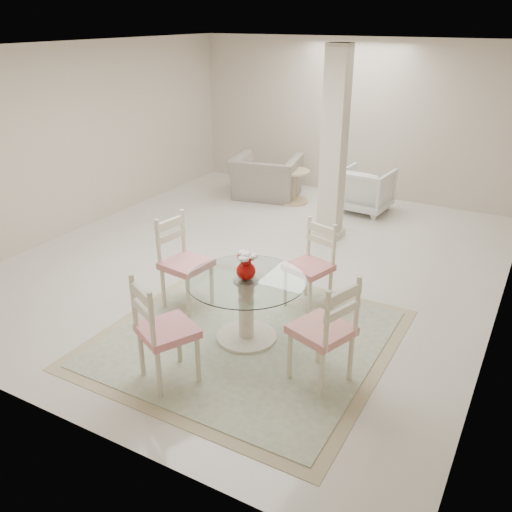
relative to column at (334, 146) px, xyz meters
The scene contains 13 objects.
ground 1.94m from the column, 111.04° to the right, with size 7.00×7.00×0.00m, color white.
room_shell 1.48m from the column, 111.04° to the right, with size 6.02×7.02×2.71m.
column is the anchor object (origin of this frame).
area_rug 3.33m from the column, 83.82° to the right, with size 2.79×2.79×0.02m.
dining_table 3.21m from the column, 83.82° to the right, with size 1.18×1.18×0.68m.
red_vase 3.10m from the column, 83.80° to the right, with size 0.22×0.21×0.29m.
dining_chair_east 3.65m from the column, 68.45° to the right, with size 0.60×0.60×1.17m.
dining_chair_north 2.28m from the column, 73.36° to the right, with size 0.54×0.54×1.09m.
dining_chair_west 2.93m from the column, 103.44° to the right, with size 0.52×0.52×1.16m.
dining_chair_south 4.08m from the column, 89.58° to the right, with size 0.61×0.61×1.14m.
recliner_taupe 2.30m from the column, 145.00° to the left, with size 1.15×1.00×0.75m, color gray.
armchair_white 1.67m from the column, 86.32° to the left, with size 0.78×0.80×0.73m, color white.
side_table 1.98m from the column, 134.51° to the left, with size 0.55×0.55×0.57m.
Camera 1 is at (3.20, -5.79, 3.04)m, focal length 38.00 mm.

